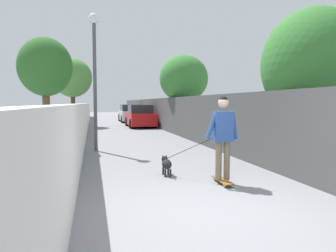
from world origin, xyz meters
TOP-DOWN VIEW (x-y plane):
  - ground_plane at (14.00, 0.00)m, footprint 80.00×80.00m
  - wall_left at (12.00, 2.42)m, footprint 48.00×0.30m
  - fence_right at (12.00, -2.42)m, footprint 48.00×0.30m
  - tree_right_near at (3.00, -3.78)m, footprint 2.73×2.73m
  - tree_left_mid at (19.00, 3.31)m, footprint 2.71×2.71m
  - tree_left_far at (7.50, 3.56)m, footprint 1.86×1.86m
  - tree_right_distant at (13.00, -3.11)m, footprint 2.75×2.75m
  - lamp_post at (6.89, 1.87)m, footprint 0.36×0.36m
  - skateboard at (1.67, -0.64)m, footprint 0.81×0.22m
  - person_skateboarder at (1.67, -0.64)m, footprint 0.23×0.71m
  - dog at (2.67, 0.32)m, footprint 1.31×1.09m
  - car_near at (17.55, -1.27)m, footprint 4.07×1.80m
  - car_far at (23.83, -1.27)m, footprint 4.34×1.80m

SIDE VIEW (x-z plane):
  - ground_plane at x=14.00m, z-range 0.00..0.00m
  - skateboard at x=1.67m, z-range 0.03..0.11m
  - dog at x=2.67m, z-range -0.25..0.80m
  - car_near at x=17.55m, z-range -0.06..1.48m
  - car_far at x=23.83m, z-range -0.05..1.49m
  - wall_left at x=12.00m, z-range 0.00..1.65m
  - fence_right at x=12.00m, z-range 0.00..1.98m
  - person_skateboarder at x=1.67m, z-range 0.23..1.96m
  - tree_right_near at x=3.00m, z-range 0.58..4.78m
  - tree_left_far at x=7.50m, z-range 0.92..4.89m
  - tree_right_distant at x=13.00m, z-range 0.85..5.24m
  - lamp_post at x=6.89m, z-range 0.83..5.57m
  - tree_left_mid at x=19.00m, z-range 1.02..5.86m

